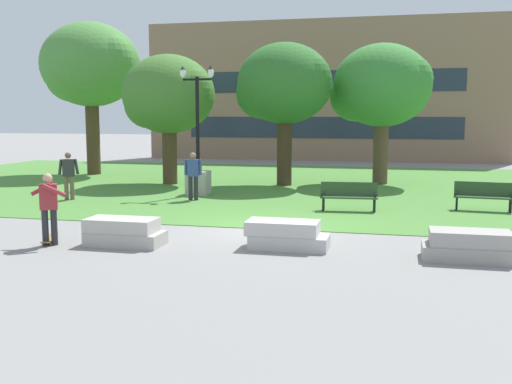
% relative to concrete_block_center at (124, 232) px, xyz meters
% --- Properties ---
extents(ground_plane, '(140.00, 140.00, 0.00)m').
position_rel_concrete_block_center_xyz_m(ground_plane, '(2.77, 2.63, -0.31)').
color(ground_plane, gray).
extents(grass_lawn, '(40.00, 20.00, 0.02)m').
position_rel_concrete_block_center_xyz_m(grass_lawn, '(2.77, 12.63, -0.30)').
color(grass_lawn, '#4C8438').
rests_on(grass_lawn, ground).
extents(concrete_block_center, '(1.82, 0.90, 0.64)m').
position_rel_concrete_block_center_xyz_m(concrete_block_center, '(0.00, 0.00, 0.00)').
color(concrete_block_center, '#B2ADA3').
rests_on(concrete_block_center, ground).
extents(concrete_block_left, '(1.89, 0.90, 0.64)m').
position_rel_concrete_block_center_xyz_m(concrete_block_left, '(3.81, 0.55, 0.00)').
color(concrete_block_left, '#BCB7B2').
rests_on(concrete_block_left, ground).
extents(concrete_block_right, '(1.80, 0.90, 0.64)m').
position_rel_concrete_block_center_xyz_m(concrete_block_right, '(7.76, 0.29, 0.00)').
color(concrete_block_right, '#9E9991').
rests_on(concrete_block_right, ground).
extents(person_skateboarder, '(0.96, 0.59, 1.71)m').
position_rel_concrete_block_center_xyz_m(person_skateboarder, '(-1.69, -0.43, 0.67)').
color(person_skateboarder, '#28282D').
rests_on(person_skateboarder, ground).
extents(skateboard, '(0.53, 1.03, 0.14)m').
position_rel_concrete_block_center_xyz_m(skateboard, '(-1.85, -0.21, -0.22)').
color(skateboard, olive).
rests_on(skateboard, ground).
extents(park_bench_near_left, '(1.84, 0.67, 0.90)m').
position_rel_concrete_block_center_xyz_m(park_bench_near_left, '(4.79, 6.24, 0.23)').
color(park_bench_near_left, '#284723').
rests_on(park_bench_near_left, grass_lawn).
extents(park_bench_near_right, '(1.84, 0.70, 0.90)m').
position_rel_concrete_block_center_xyz_m(park_bench_near_right, '(8.98, 7.24, 0.23)').
color(park_bench_near_right, '#284723').
rests_on(park_bench_near_right, grass_lawn).
extents(lamp_post_left, '(1.32, 0.80, 4.85)m').
position_rel_concrete_block_center_xyz_m(lamp_post_left, '(-1.13, 8.81, 0.70)').
color(lamp_post_left, '#ADA89E').
rests_on(lamp_post_left, grass_lawn).
extents(tree_far_left, '(4.24, 4.04, 6.08)m').
position_rel_concrete_block_center_xyz_m(tree_far_left, '(1.46, 12.60, 3.99)').
color(tree_far_left, '#42301E').
rests_on(tree_far_left, grass_lawn).
extents(tree_near_left, '(4.22, 4.02, 5.64)m').
position_rel_concrete_block_center_xyz_m(tree_near_left, '(-3.55, 11.94, 3.56)').
color(tree_near_left, '#4C3823').
rests_on(tree_near_left, grass_lawn).
extents(tree_near_right, '(4.44, 4.23, 6.11)m').
position_rel_concrete_block_center_xyz_m(tree_near_right, '(5.49, 14.10, 3.94)').
color(tree_near_right, brown).
rests_on(tree_near_right, grass_lawn).
extents(tree_far_right, '(5.18, 4.94, 7.63)m').
position_rel_concrete_block_center_xyz_m(tree_far_right, '(-8.95, 15.08, 5.15)').
color(tree_far_right, '#4C3823').
rests_on(tree_far_right, grass_lawn).
extents(person_bystander_near_lawn, '(0.64, 0.32, 1.71)m').
position_rel_concrete_block_center_xyz_m(person_bystander_near_lawn, '(-0.82, 7.33, 0.68)').
color(person_bystander_near_lawn, '#28282D').
rests_on(person_bystander_near_lawn, grass_lawn).
extents(person_bystander_far_lawn, '(0.68, 0.44, 1.71)m').
position_rel_concrete_block_center_xyz_m(person_bystander_far_lawn, '(-5.20, 6.41, 0.68)').
color(person_bystander_far_lawn, brown).
rests_on(person_bystander_far_lawn, grass_lawn).
extents(building_facade_distant, '(23.97, 1.03, 9.22)m').
position_rel_concrete_block_center_xyz_m(building_facade_distant, '(1.33, 27.13, 4.29)').
color(building_facade_distant, '#8E6B56').
rests_on(building_facade_distant, ground).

